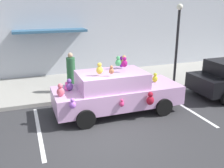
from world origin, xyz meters
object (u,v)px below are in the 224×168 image
Objects in this scene: street_lamp_post at (178,36)px; teddy_bear_on_sidewalk at (95,86)px; pedestrian_near_shopfront at (71,74)px; plush_covered_car at (116,91)px.

teddy_bear_on_sidewalk is at bearing 178.47° from street_lamp_post.
teddy_bear_on_sidewalk is 1.16m from pedestrian_near_shopfront.
pedestrian_near_shopfront is (-1.17, 2.35, 0.15)m from plush_covered_car.
plush_covered_car reaches higher than pedestrian_near_shopfront.
pedestrian_near_shopfront is (-4.97, 0.38, -1.48)m from street_lamp_post.
plush_covered_car is 8.16× the size of teddy_bear_on_sidewalk.
pedestrian_near_shopfront is at bearing 175.57° from street_lamp_post.
pedestrian_near_shopfront reaches higher than teddy_bear_on_sidewalk.
teddy_bear_on_sidewalk is 0.15× the size of street_lamp_post.
teddy_bear_on_sidewalk is at bearing -15.70° from pedestrian_near_shopfront.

